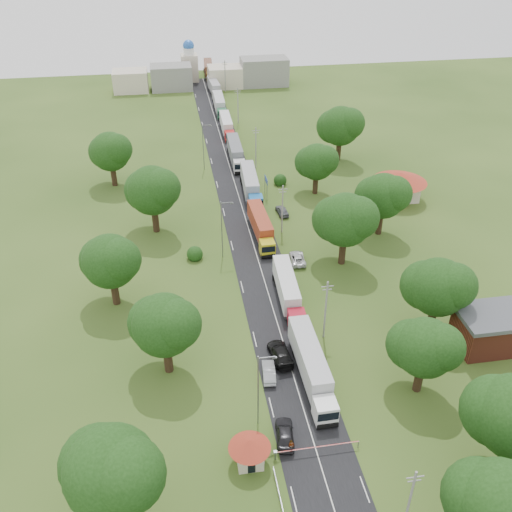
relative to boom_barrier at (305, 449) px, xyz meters
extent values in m
plane|color=#2F4A18|center=(1.36, 25.00, -0.89)|extent=(260.00, 260.00, 0.00)
cube|color=black|center=(1.36, 45.00, -0.89)|extent=(8.00, 200.00, 0.04)
cylinder|color=slate|center=(-3.14, 0.00, -0.34)|extent=(0.20, 0.20, 1.10)
cube|color=slate|center=(-3.14, 0.00, 0.16)|extent=(0.35, 0.35, 0.25)
cylinder|color=red|center=(1.36, 0.00, 0.11)|extent=(9.00, 0.12, 0.12)
cylinder|color=slate|center=(5.86, 0.00, -0.39)|extent=(0.10, 0.10, 1.00)
cube|color=beige|center=(-5.84, 0.00, 0.31)|extent=(2.60, 2.60, 2.40)
cone|color=#9C2E1C|center=(-5.84, 0.00, 2.01)|extent=(4.40, 4.40, 1.10)
cube|color=black|center=(-4.53, 0.00, 0.51)|extent=(0.02, 1.20, 0.90)
cube|color=black|center=(-5.84, -1.31, 0.11)|extent=(0.80, 0.02, 1.90)
cylinder|color=slate|center=(6.56, 58.80, 1.11)|extent=(0.12, 0.12, 4.00)
cylinder|color=slate|center=(6.56, 61.20, 1.11)|extent=(0.12, 0.12, 4.00)
cube|color=navy|center=(6.56, 60.00, 2.71)|extent=(0.06, 3.00, 1.00)
cube|color=silver|center=(6.56, 60.00, 2.71)|extent=(0.07, 3.10, 0.06)
cylinder|color=gray|center=(6.86, -10.00, 3.61)|extent=(0.24, 0.24, 9.00)
cube|color=gray|center=(6.86, -10.00, 7.41)|extent=(1.60, 0.10, 0.10)
cube|color=gray|center=(6.86, -10.00, 6.91)|extent=(1.20, 0.10, 0.10)
cylinder|color=gray|center=(6.86, 18.00, 3.61)|extent=(0.24, 0.24, 9.00)
cube|color=gray|center=(6.86, 18.00, 7.41)|extent=(1.60, 0.10, 0.10)
cube|color=gray|center=(6.86, 18.00, 6.91)|extent=(1.20, 0.10, 0.10)
cylinder|color=gray|center=(6.86, 46.00, 3.61)|extent=(0.24, 0.24, 9.00)
cube|color=gray|center=(6.86, 46.00, 7.41)|extent=(1.60, 0.10, 0.10)
cube|color=gray|center=(6.86, 46.00, 6.91)|extent=(1.20, 0.10, 0.10)
cylinder|color=gray|center=(6.86, 74.00, 3.61)|extent=(0.24, 0.24, 9.00)
cube|color=gray|center=(6.86, 74.00, 7.41)|extent=(1.60, 0.10, 0.10)
cube|color=gray|center=(6.86, 74.00, 6.91)|extent=(1.20, 0.10, 0.10)
cylinder|color=gray|center=(6.86, 102.00, 3.61)|extent=(0.24, 0.24, 9.00)
cube|color=gray|center=(6.86, 102.00, 7.41)|extent=(1.60, 0.10, 0.10)
cube|color=gray|center=(6.86, 102.00, 6.91)|extent=(1.20, 0.10, 0.10)
cylinder|color=gray|center=(6.86, 130.00, 3.61)|extent=(0.24, 0.24, 9.00)
cube|color=gray|center=(6.86, 130.00, 7.41)|extent=(1.60, 0.10, 0.10)
cube|color=gray|center=(6.86, 130.00, 6.91)|extent=(1.20, 0.10, 0.10)
cylinder|color=slate|center=(-4.14, 5.00, 4.11)|extent=(0.16, 0.16, 10.00)
cube|color=slate|center=(-3.24, 5.00, 8.81)|extent=(1.80, 0.10, 0.10)
cube|color=slate|center=(-2.44, 5.00, 8.66)|extent=(0.50, 0.22, 0.15)
cylinder|color=slate|center=(-4.14, 40.00, 4.11)|extent=(0.16, 0.16, 10.00)
cube|color=slate|center=(-3.24, 40.00, 8.81)|extent=(1.80, 0.10, 0.10)
cube|color=slate|center=(-2.44, 40.00, 8.66)|extent=(0.50, 0.22, 0.15)
cylinder|color=slate|center=(-4.14, 75.00, 4.11)|extent=(0.16, 0.16, 10.00)
cube|color=slate|center=(-3.24, 75.00, 8.81)|extent=(1.80, 0.10, 0.10)
cube|color=slate|center=(-2.44, 75.00, 8.66)|extent=(0.50, 0.22, 0.15)
sphere|color=#15340E|center=(13.36, -13.00, 6.33)|extent=(7.70, 7.70, 7.70)
sphere|color=#15340E|center=(12.26, -11.62, 5.78)|extent=(6.60, 6.60, 6.60)
cylinder|color=#382616|center=(19.36, -5.00, 1.38)|extent=(1.12, 1.12, 4.55)
sphere|color=#15340E|center=(18.16, -3.50, 6.36)|extent=(7.20, 7.20, 7.20)
cylinder|color=#382616|center=(15.36, 7.00, 1.03)|extent=(1.04, 1.04, 3.85)
sphere|color=#15340E|center=(15.36, 7.00, 5.71)|extent=(7.00, 7.00, 7.00)
sphere|color=#15340E|center=(16.61, 6.00, 6.46)|extent=(5.50, 5.50, 5.50)
sphere|color=#15340E|center=(14.36, 8.25, 5.21)|extent=(6.00, 6.00, 6.00)
cylinder|color=#382616|center=(21.36, 17.00, 1.21)|extent=(1.08, 1.08, 4.20)
sphere|color=#15340E|center=(21.36, 17.00, 6.33)|extent=(7.70, 7.70, 7.70)
sphere|color=#15340E|center=(22.73, 15.90, 7.16)|extent=(6.05, 6.05, 6.05)
sphere|color=#15340E|center=(20.26, 18.38, 5.78)|extent=(6.60, 6.60, 6.60)
cylinder|color=#382616|center=(14.36, 35.00, 1.38)|extent=(1.12, 1.12, 4.55)
sphere|color=#15340E|center=(14.36, 35.00, 6.96)|extent=(8.40, 8.40, 8.40)
sphere|color=#15340E|center=(15.86, 33.80, 7.86)|extent=(6.60, 6.60, 6.60)
sphere|color=#15340E|center=(13.16, 36.50, 6.36)|extent=(7.20, 7.20, 7.20)
cylinder|color=#382616|center=(23.36, 43.00, 1.21)|extent=(1.08, 1.08, 4.20)
sphere|color=#15340E|center=(23.36, 43.00, 6.33)|extent=(7.70, 7.70, 7.70)
sphere|color=#15340E|center=(24.73, 41.90, 7.16)|extent=(6.05, 6.05, 6.05)
sphere|color=#15340E|center=(22.26, 44.38, 5.78)|extent=(6.60, 6.60, 6.60)
cylinder|color=#382616|center=(16.36, 60.00, 1.03)|extent=(1.04, 1.04, 3.85)
sphere|color=#15340E|center=(16.36, 60.00, 5.71)|extent=(7.00, 7.00, 7.00)
sphere|color=#15340E|center=(17.61, 59.00, 6.46)|extent=(5.50, 5.50, 5.50)
sphere|color=#15340E|center=(15.36, 61.25, 5.21)|extent=(6.00, 6.00, 6.00)
cylinder|color=#382616|center=(25.36, 75.00, 1.38)|extent=(1.12, 1.12, 4.55)
sphere|color=#15340E|center=(25.36, 75.00, 6.96)|extent=(8.40, 8.40, 8.40)
sphere|color=#15340E|center=(26.86, 73.80, 7.86)|extent=(6.60, 6.60, 6.60)
sphere|color=#15340E|center=(24.16, 76.50, 6.36)|extent=(7.20, 7.20, 7.20)
cylinder|color=#382616|center=(-18.64, -5.00, 1.38)|extent=(1.12, 1.12, 4.55)
sphere|color=#15340E|center=(-18.64, -5.00, 6.96)|extent=(8.40, 8.40, 8.40)
sphere|color=#15340E|center=(-17.14, -6.20, 7.86)|extent=(6.60, 6.60, 6.60)
sphere|color=#15340E|center=(-19.84, -3.50, 6.36)|extent=(7.20, 7.20, 7.20)
cylinder|color=#382616|center=(-13.64, 15.00, 1.21)|extent=(1.08, 1.08, 4.20)
sphere|color=#15340E|center=(-13.64, 15.00, 6.33)|extent=(7.70, 7.70, 7.70)
sphere|color=#15340E|center=(-12.27, 13.90, 7.16)|extent=(6.05, 6.05, 6.05)
sphere|color=#15340E|center=(-14.74, 16.38, 5.78)|extent=(6.60, 6.60, 6.60)
cylinder|color=#382616|center=(-20.64, 30.00, 1.21)|extent=(1.08, 1.08, 4.20)
sphere|color=#15340E|center=(-20.64, 30.00, 6.33)|extent=(7.70, 7.70, 7.70)
sphere|color=#15340E|center=(-19.27, 28.90, 7.16)|extent=(6.05, 6.05, 6.05)
sphere|color=#15340E|center=(-21.74, 31.38, 5.78)|extent=(6.60, 6.60, 6.60)
cylinder|color=#382616|center=(-14.64, 50.00, 1.38)|extent=(1.12, 1.12, 4.55)
sphere|color=#15340E|center=(-14.64, 50.00, 6.96)|extent=(8.40, 8.40, 8.40)
sphere|color=#15340E|center=(-13.14, 48.80, 7.86)|extent=(6.60, 6.60, 6.60)
sphere|color=#15340E|center=(-15.84, 51.50, 6.36)|extent=(7.20, 7.20, 7.20)
cylinder|color=#382616|center=(-22.64, 70.00, 1.21)|extent=(1.08, 1.08, 4.20)
sphere|color=#15340E|center=(-22.64, 70.00, 6.33)|extent=(7.70, 7.70, 7.70)
sphere|color=#15340E|center=(-21.27, 68.90, 7.16)|extent=(6.05, 6.05, 6.05)
sphere|color=#15340E|center=(-23.74, 71.38, 5.78)|extent=(6.60, 6.60, 6.60)
cube|color=maroon|center=(27.36, 13.00, 1.41)|extent=(8.00, 6.00, 4.60)
cube|color=#47494F|center=(27.36, 13.00, 4.01)|extent=(8.60, 6.60, 0.60)
cube|color=beige|center=(31.36, 55.00, 1.11)|extent=(7.00, 5.00, 4.00)
cone|color=#9C2E1C|center=(31.36, 55.00, 4.01)|extent=(10.08, 10.08, 1.80)
cube|color=gray|center=(-8.64, 135.00, 2.61)|extent=(12.00, 8.00, 7.00)
cube|color=beige|center=(7.36, 135.00, 2.11)|extent=(10.00, 8.00, 6.00)
cube|color=gray|center=(19.36, 135.00, 3.11)|extent=(14.00, 8.00, 8.00)
cube|color=beige|center=(-20.64, 135.00, 2.11)|extent=(10.00, 8.00, 6.00)
cube|color=beige|center=(-2.64, 143.00, 3.11)|extent=(5.00, 5.00, 8.00)
cylinder|color=silver|center=(-2.64, 143.00, 8.11)|extent=(3.20, 3.20, 2.00)
sphere|color=#2659B2|center=(-2.64, 143.00, 9.71)|extent=(3.40, 3.40, 3.40)
cube|color=white|center=(3.27, 4.16, 0.72)|extent=(2.50, 2.50, 2.59)
cube|color=black|center=(3.27, 2.91, 1.08)|extent=(2.38, 0.04, 1.14)
cube|color=slate|center=(3.27, 2.97, -0.32)|extent=(2.28, 0.26, 0.36)
cube|color=slate|center=(3.27, 11.42, -0.11)|extent=(2.46, 11.94, 0.31)
cube|color=#BDBCC2|center=(3.27, 11.73, 1.75)|extent=(2.67, 12.25, 3.11)
cylinder|color=black|center=(3.27, 3.23, -0.37)|extent=(2.44, 1.04, 1.04)
cylinder|color=black|center=(3.27, 5.09, -0.37)|extent=(2.44, 1.04, 1.04)
cylinder|color=black|center=(3.27, 15.05, -0.37)|extent=(2.44, 1.04, 1.04)
cylinder|color=black|center=(3.27, 16.60, -0.37)|extent=(2.44, 1.04, 1.04)
cube|color=#A81325|center=(3.70, 20.41, 0.59)|extent=(2.40, 2.40, 2.39)
cube|color=black|center=(3.70, 19.25, 0.92)|extent=(2.20, 0.12, 1.05)
cube|color=slate|center=(3.70, 19.31, -0.37)|extent=(2.11, 0.35, 0.33)
cube|color=slate|center=(3.70, 27.10, -0.17)|extent=(2.71, 11.08, 0.29)
cube|color=silver|center=(3.70, 27.38, 1.55)|extent=(2.91, 11.38, 2.87)
cylinder|color=black|center=(3.70, 19.55, -0.41)|extent=(2.25, 0.96, 0.96)
cylinder|color=black|center=(3.70, 21.27, -0.41)|extent=(2.25, 0.96, 0.96)
cylinder|color=black|center=(3.70, 30.44, -0.41)|extent=(2.25, 0.96, 0.96)
cylinder|color=black|center=(3.70, 31.88, -0.41)|extent=(2.25, 0.96, 0.96)
cube|color=gold|center=(3.04, 39.12, 0.60)|extent=(2.38, 2.38, 2.40)
cube|color=black|center=(3.04, 37.96, 0.93)|extent=(2.21, 0.10, 1.06)
cube|color=slate|center=(3.04, 38.02, -0.36)|extent=(2.12, 0.32, 0.34)
cube|color=slate|center=(3.04, 45.84, -0.17)|extent=(2.58, 11.11, 0.29)
cube|color=#98331B|center=(3.04, 46.13, 1.56)|extent=(2.79, 11.40, 2.88)
cylinder|color=black|center=(3.04, 38.26, -0.41)|extent=(2.26, 0.96, 0.96)
cylinder|color=black|center=(3.04, 39.99, -0.41)|extent=(2.26, 0.96, 0.96)
cylinder|color=black|center=(3.04, 49.20, -0.41)|extent=(2.26, 0.96, 0.96)
cylinder|color=black|center=(3.04, 50.64, -0.41)|extent=(2.26, 0.96, 0.96)
cube|color=#1B61A6|center=(3.73, 54.86, 0.72)|extent=(2.63, 2.63, 2.59)
cube|color=black|center=(3.73, 53.61, 1.08)|extent=(2.38, 0.15, 1.14)
cube|color=slate|center=(3.73, 53.67, -0.32)|extent=(2.29, 0.38, 0.36)
cube|color=slate|center=(3.73, 62.13, -0.11)|extent=(3.06, 12.05, 0.31)
cube|color=#A5A4A9|center=(3.73, 62.44, 1.75)|extent=(3.28, 12.37, 3.11)
cylinder|color=black|center=(3.73, 53.93, -0.37)|extent=(2.44, 1.04, 1.04)
cylinder|color=black|center=(3.73, 55.80, -0.37)|extent=(2.44, 1.04, 1.04)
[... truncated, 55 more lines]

